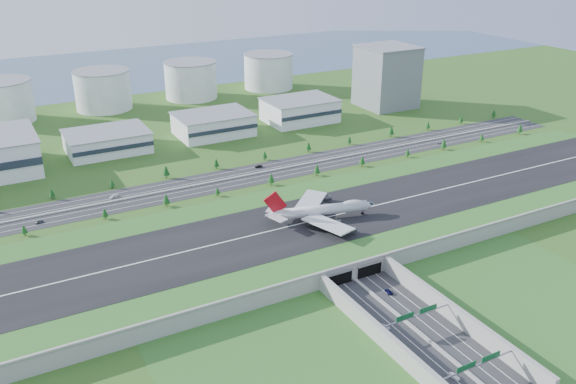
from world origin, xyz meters
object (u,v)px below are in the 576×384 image
car_2 (389,292)px  car_7 (114,196)px  fuel_tank_a (2,102)px  car_1 (454,376)px  car_4 (39,222)px  car_6 (440,143)px  boeing_747 (321,210)px  car_5 (259,166)px  office_tower (387,77)px  car_0 (385,327)px

car_2 → car_7: size_ratio=0.87×
fuel_tank_a → car_1: size_ratio=10.68×
car_1 → car_4: (-116.92, 210.67, 0.04)m
car_4 → car_7: bearing=-95.1°
car_6 → boeing_747: bearing=133.5°
car_5 → fuel_tank_a: bearing=-145.0°
boeing_747 → office_tower: bearing=59.8°
office_tower → car_2: (-192.62, -262.07, -26.70)m
fuel_tank_a → car_4: size_ratio=10.48×
car_1 → car_4: size_ratio=0.98×
car_2 → boeing_747: bearing=-86.7°
car_0 → car_6: car_6 is taller
fuel_tank_a → car_7: bearing=-78.5°
car_4 → car_6: (294.48, -0.63, 0.03)m
fuel_tank_a → car_6: size_ratio=8.23×
car_4 → car_5: car_5 is taller
car_1 → car_2: (13.80, 58.09, -0.09)m
car_1 → car_7: size_ratio=0.83×
car_1 → car_4: car_4 is taller
office_tower → car_6: size_ratio=9.05×
office_tower → boeing_747: size_ratio=0.88×
office_tower → boeing_747: (-188.43, -195.26, -13.92)m
car_0 → car_4: (-113.10, 173.80, 0.03)m
office_tower → car_0: bearing=-126.6°
fuel_tank_a → car_2: fuel_tank_a is taller
car_0 → car_2: bearing=31.9°
boeing_747 → car_1: size_ratio=13.31×
car_7 → office_tower: bearing=89.1°
car_1 → office_tower: bearing=43.7°
boeing_747 → car_7: (-88.90, 101.40, -12.64)m
fuel_tank_a → car_1: bearing=-75.4°
fuel_tank_a → boeing_747: fuel_tank_a is taller
car_2 → car_5: size_ratio=0.96×
car_0 → car_1: car_0 is taller
car_4 → car_0: bearing=-170.8°
car_0 → office_tower: bearing=35.1°
boeing_747 → car_1: bearing=-84.4°
car_2 → car_1: bearing=83.6°
office_tower → car_7: size_ratio=9.80×
boeing_747 → car_6: (159.57, 85.13, -12.61)m
car_0 → car_2: size_ratio=0.94×
car_4 → car_7: size_ratio=0.85×
car_2 → car_5: car_5 is taller
fuel_tank_a → car_0: (109.75, -398.30, -16.60)m
car_4 → car_6: size_ratio=0.79×
car_4 → car_5: size_ratio=0.93×
car_1 → car_2: 59.71m
car_0 → car_4: bearing=104.7°
car_4 → car_7: car_7 is taller
car_0 → car_1: (3.83, -36.86, -0.01)m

